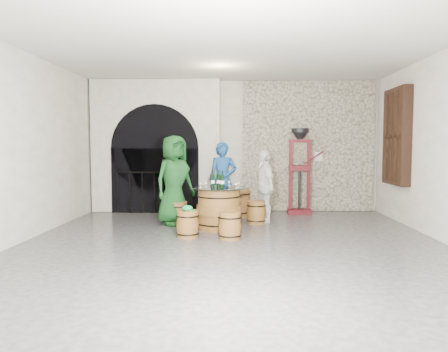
{
  "coord_description": "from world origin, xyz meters",
  "views": [
    {
      "loc": [
        0.11,
        -6.56,
        1.6
      ],
      "look_at": [
        -0.16,
        1.24,
        1.05
      ],
      "focal_mm": 34.0,
      "sensor_mm": 36.0,
      "label": 1
    }
  ],
  "objects_px": {
    "barrel_stool_near_left": "(188,224)",
    "person_white": "(264,186)",
    "person_green": "(174,180)",
    "wine_bottle_left": "(213,180)",
    "barrel_stool_near_right": "(230,226)",
    "side_barrel": "(240,202)",
    "wine_bottle_right": "(219,180)",
    "barrel_stool_left": "(178,213)",
    "barrel_stool_right": "(256,212)",
    "person_blue": "(223,180)",
    "barrel_table": "(219,208)",
    "wine_bottle_center": "(222,181)",
    "barrel_stool_far": "(222,210)",
    "corking_press": "(300,164)"
  },
  "relations": [
    {
      "from": "barrel_stool_near_left",
      "to": "person_white",
      "type": "height_order",
      "value": "person_white"
    },
    {
      "from": "person_green",
      "to": "wine_bottle_left",
      "type": "xyz_separation_m",
      "value": [
        0.81,
        -0.36,
        0.03
      ]
    },
    {
      "from": "barrel_stool_near_right",
      "to": "side_barrel",
      "type": "height_order",
      "value": "side_barrel"
    },
    {
      "from": "wine_bottle_right",
      "to": "side_barrel",
      "type": "xyz_separation_m",
      "value": [
        0.42,
        1.42,
        -0.62
      ]
    },
    {
      "from": "barrel_stool_left",
      "to": "barrel_stool_right",
      "type": "xyz_separation_m",
      "value": [
        1.6,
        0.18,
        0.0
      ]
    },
    {
      "from": "barrel_stool_near_right",
      "to": "wine_bottle_right",
      "type": "distance_m",
      "value": 1.25
    },
    {
      "from": "person_white",
      "to": "barrel_stool_near_right",
      "type": "bearing_deg",
      "value": -37.7
    },
    {
      "from": "barrel_stool_near_left",
      "to": "wine_bottle_right",
      "type": "height_order",
      "value": "wine_bottle_right"
    },
    {
      "from": "person_blue",
      "to": "person_white",
      "type": "bearing_deg",
      "value": -30.81
    },
    {
      "from": "barrel_table",
      "to": "barrel_stool_near_left",
      "type": "height_order",
      "value": "barrel_table"
    },
    {
      "from": "barrel_stool_left",
      "to": "wine_bottle_right",
      "type": "height_order",
      "value": "wine_bottle_right"
    },
    {
      "from": "wine_bottle_center",
      "to": "barrel_table",
      "type": "bearing_deg",
      "value": 146.27
    },
    {
      "from": "barrel_stool_far",
      "to": "wine_bottle_left",
      "type": "xyz_separation_m",
      "value": [
        -0.14,
        -0.87,
        0.7
      ]
    },
    {
      "from": "barrel_stool_far",
      "to": "barrel_table",
      "type": "bearing_deg",
      "value": -91.2
    },
    {
      "from": "person_blue",
      "to": "person_green",
      "type": "bearing_deg",
      "value": -137.36
    },
    {
      "from": "barrel_stool_left",
      "to": "side_barrel",
      "type": "bearing_deg",
      "value": 41.12
    },
    {
      "from": "wine_bottle_right",
      "to": "wine_bottle_left",
      "type": "bearing_deg",
      "value": -172.86
    },
    {
      "from": "person_green",
      "to": "barrel_stool_near_right",
      "type": "bearing_deg",
      "value": -95.73
    },
    {
      "from": "barrel_stool_near_left",
      "to": "barrel_stool_right",
      "type": "bearing_deg",
      "value": 47.4
    },
    {
      "from": "barrel_stool_right",
      "to": "wine_bottle_center",
      "type": "bearing_deg",
      "value": -137.32
    },
    {
      "from": "barrel_table",
      "to": "barrel_stool_far",
      "type": "height_order",
      "value": "barrel_table"
    },
    {
      "from": "barrel_stool_left",
      "to": "barrel_stool_right",
      "type": "height_order",
      "value": "same"
    },
    {
      "from": "barrel_stool_near_right",
      "to": "wine_bottle_left",
      "type": "distance_m",
      "value": 1.26
    },
    {
      "from": "person_green",
      "to": "wine_bottle_left",
      "type": "height_order",
      "value": "person_green"
    },
    {
      "from": "barrel_stool_right",
      "to": "person_blue",
      "type": "height_order",
      "value": "person_blue"
    },
    {
      "from": "barrel_stool_near_right",
      "to": "barrel_stool_near_left",
      "type": "relative_size",
      "value": 1.0
    },
    {
      "from": "corking_press",
      "to": "barrel_stool_far",
      "type": "bearing_deg",
      "value": -148.49
    },
    {
      "from": "person_green",
      "to": "corking_press",
      "type": "relative_size",
      "value": 0.9
    },
    {
      "from": "barrel_stool_far",
      "to": "barrel_stool_right",
      "type": "bearing_deg",
      "value": -26.64
    },
    {
      "from": "side_barrel",
      "to": "barrel_stool_far",
      "type": "bearing_deg",
      "value": -125.07
    },
    {
      "from": "person_green",
      "to": "wine_bottle_right",
      "type": "distance_m",
      "value": 0.98
    },
    {
      "from": "barrel_stool_left",
      "to": "barrel_stool_near_left",
      "type": "height_order",
      "value": "same"
    },
    {
      "from": "barrel_stool_near_right",
      "to": "person_blue",
      "type": "bearing_deg",
      "value": 95.36
    },
    {
      "from": "barrel_stool_right",
      "to": "person_white",
      "type": "xyz_separation_m",
      "value": [
        0.17,
        0.14,
        0.53
      ]
    },
    {
      "from": "barrel_stool_right",
      "to": "person_green",
      "type": "distance_m",
      "value": 1.81
    },
    {
      "from": "barrel_table",
      "to": "wine_bottle_right",
      "type": "distance_m",
      "value": 0.55
    },
    {
      "from": "barrel_table",
      "to": "person_white",
      "type": "distance_m",
      "value": 1.22
    },
    {
      "from": "barrel_stool_near_right",
      "to": "person_green",
      "type": "xyz_separation_m",
      "value": [
        -1.16,
        1.34,
        0.67
      ]
    },
    {
      "from": "barrel_stool_far",
      "to": "barrel_stool_near_left",
      "type": "xyz_separation_m",
      "value": [
        -0.54,
        -1.73,
        0.0
      ]
    },
    {
      "from": "barrel_stool_near_left",
      "to": "person_white",
      "type": "distance_m",
      "value": 2.14
    },
    {
      "from": "person_white",
      "to": "corking_press",
      "type": "distance_m",
      "value": 1.57
    },
    {
      "from": "person_green",
      "to": "side_barrel",
      "type": "distance_m",
      "value": 1.82
    },
    {
      "from": "barrel_stool_far",
      "to": "person_white",
      "type": "bearing_deg",
      "value": -14.25
    },
    {
      "from": "barrel_table",
      "to": "wine_bottle_left",
      "type": "xyz_separation_m",
      "value": [
        -0.12,
        0.07,
        0.54
      ]
    },
    {
      "from": "person_green",
      "to": "barrel_stool_left",
      "type": "bearing_deg",
      "value": -71.4
    },
    {
      "from": "barrel_stool_near_right",
      "to": "wine_bottle_right",
      "type": "height_order",
      "value": "wine_bottle_right"
    },
    {
      "from": "barrel_table",
      "to": "person_white",
      "type": "height_order",
      "value": "person_white"
    },
    {
      "from": "barrel_table",
      "to": "barrel_stool_right",
      "type": "bearing_deg",
      "value": 37.92
    },
    {
      "from": "wine_bottle_left",
      "to": "corking_press",
      "type": "distance_m",
      "value": 2.7
    },
    {
      "from": "barrel_stool_right",
      "to": "person_blue",
      "type": "xyz_separation_m",
      "value": [
        -0.72,
        0.69,
        0.61
      ]
    }
  ]
}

